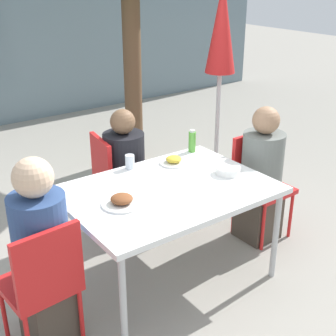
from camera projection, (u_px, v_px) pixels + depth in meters
ground_plane at (168, 276)px, 3.52m from camera, size 24.00×24.00×0.00m
dining_table at (168, 195)px, 3.24m from camera, size 1.41×1.01×0.74m
chair_left at (43, 280)px, 2.66m from camera, size 0.43×0.43×0.88m
person_left at (43, 259)px, 2.71m from camera, size 0.32×0.32×1.23m
chair_right at (258, 177)px, 3.93m from camera, size 0.41×0.41×0.88m
person_right at (261, 179)px, 3.83m from camera, size 0.34×0.34×1.16m
chair_far at (114, 177)px, 3.93m from camera, size 0.45×0.45×0.88m
person_far at (125, 177)px, 3.93m from camera, size 0.34×0.34×1.11m
closed_umbrella at (221, 43)px, 4.34m from camera, size 0.36×0.36×2.07m
plate_0 at (174, 161)px, 3.61m from camera, size 0.22×0.22×0.06m
plate_1 at (122, 201)px, 2.99m from camera, size 0.26×0.26×0.07m
bottle at (192, 141)px, 3.81m from camera, size 0.06×0.06×0.19m
drinking_cup at (130, 162)px, 3.51m from camera, size 0.07×0.07×0.11m
salad_bowl at (228, 170)px, 3.43m from camera, size 0.18×0.18×0.05m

